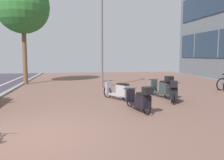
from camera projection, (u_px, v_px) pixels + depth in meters
ground at (95, 133)px, 5.70m from camera, size 21.00×40.00×0.13m
scooter_near at (119, 91)px, 9.73m from camera, size 0.99×1.57×0.79m
scooter_mid at (174, 92)px, 9.28m from camera, size 0.96×1.63×0.94m
scooter_far at (163, 88)px, 10.23m from camera, size 0.71×1.66×1.03m
scooter_extra at (141, 100)px, 7.70m from camera, size 0.68×1.72×0.92m
lamp_post at (102, 32)px, 13.28m from camera, size 0.20×0.52×5.73m
street_tree at (23, 7)px, 14.72m from camera, size 3.37×3.37×6.63m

